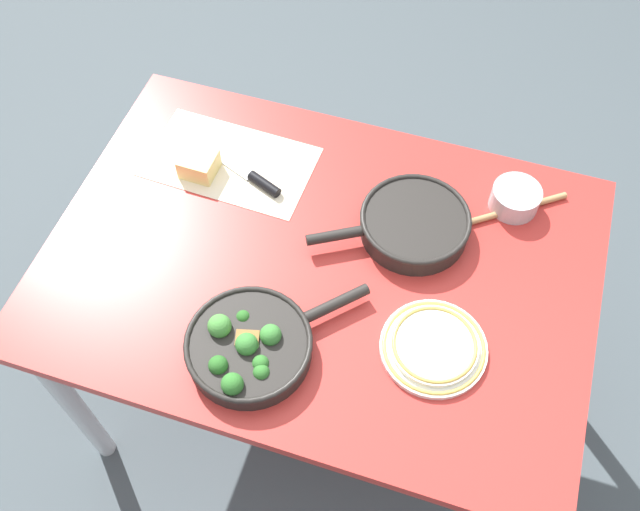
{
  "coord_description": "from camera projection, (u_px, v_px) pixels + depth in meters",
  "views": [
    {
      "loc": [
        0.25,
        -0.79,
        2.03
      ],
      "look_at": [
        0.0,
        0.0,
        0.75
      ],
      "focal_mm": 40.0,
      "sensor_mm": 36.0,
      "label": 1
    }
  ],
  "objects": [
    {
      "name": "ground_plane",
      "position": [
        320.0,
        390.0,
        2.15
      ],
      "size": [
        14.0,
        14.0,
        0.0
      ],
      "primitive_type": "plane",
      "color": "#424C51"
    },
    {
      "name": "dining_table_red",
      "position": [
        320.0,
        281.0,
        1.61
      ],
      "size": [
        1.18,
        0.83,
        0.73
      ],
      "color": "#B72D28",
      "rests_on": "ground_plane"
    },
    {
      "name": "skillet_broccoli",
      "position": [
        250.0,
        346.0,
        1.4
      ],
      "size": [
        0.32,
        0.33,
        0.08
      ],
      "rotation": [
        0.0,
        0.0,
        0.81
      ],
      "color": "black",
      "rests_on": "dining_table_red"
    },
    {
      "name": "skillet_eggs",
      "position": [
        413.0,
        224.0,
        1.56
      ],
      "size": [
        0.34,
        0.25,
        0.06
      ],
      "rotation": [
        0.0,
        0.0,
        3.67
      ],
      "color": "black",
      "rests_on": "dining_table_red"
    },
    {
      "name": "wooden_spoon",
      "position": [
        471.0,
        222.0,
        1.59
      ],
      "size": [
        0.33,
        0.25,
        0.02
      ],
      "rotation": [
        0.0,
        0.0,
        3.77
      ],
      "color": "#A87A4C",
      "rests_on": "dining_table_red"
    },
    {
      "name": "parchment_sheet",
      "position": [
        230.0,
        162.0,
        1.69
      ],
      "size": [
        0.4,
        0.24,
        0.0
      ],
      "color": "beige",
      "rests_on": "dining_table_red"
    },
    {
      "name": "grater_knife",
      "position": [
        248.0,
        174.0,
        1.66
      ],
      "size": [
        0.26,
        0.13,
        0.02
      ],
      "rotation": [
        0.0,
        0.0,
        2.75
      ],
      "color": "silver",
      "rests_on": "dining_table_red"
    },
    {
      "name": "cheese_block",
      "position": [
        199.0,
        164.0,
        1.65
      ],
      "size": [
        0.08,
        0.08,
        0.05
      ],
      "color": "#EFD67A",
      "rests_on": "dining_table_red"
    },
    {
      "name": "dinner_plate_stack",
      "position": [
        434.0,
        346.0,
        1.41
      ],
      "size": [
        0.22,
        0.22,
        0.03
      ],
      "color": "silver",
      "rests_on": "dining_table_red"
    },
    {
      "name": "prep_bowl_steel",
      "position": [
        515.0,
        198.0,
        1.6
      ],
      "size": [
        0.11,
        0.11,
        0.05
      ],
      "color": "#B7B7BC",
      "rests_on": "dining_table_red"
    }
  ]
}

